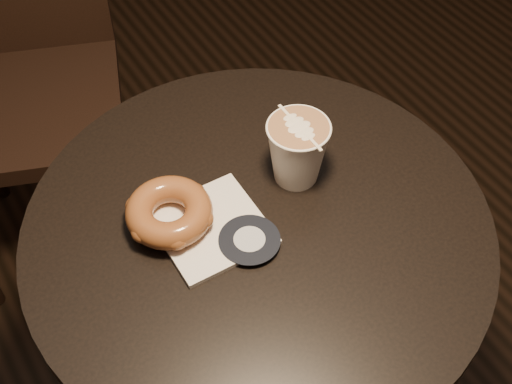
% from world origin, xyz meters
% --- Properties ---
extents(cafe_table, '(0.70, 0.70, 0.75)m').
position_xyz_m(cafe_table, '(0.00, 0.00, 0.55)').
color(cafe_table, black).
rests_on(cafe_table, ground).
extents(chair, '(0.56, 0.56, 1.08)m').
position_xyz_m(chair, '(-0.13, 0.82, 0.60)').
color(chair, black).
rests_on(chair, ground).
extents(pastry_bag, '(0.15, 0.15, 0.01)m').
position_xyz_m(pastry_bag, '(-0.06, 0.03, 0.75)').
color(pastry_bag, white).
rests_on(pastry_bag, cafe_table).
extents(doughnut, '(0.13, 0.13, 0.04)m').
position_xyz_m(doughnut, '(-0.11, 0.07, 0.78)').
color(doughnut, brown).
rests_on(doughnut, pastry_bag).
extents(latte_cup, '(0.10, 0.10, 0.11)m').
position_xyz_m(latte_cup, '(0.10, 0.05, 0.80)').
color(latte_cup, white).
rests_on(latte_cup, cafe_table).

